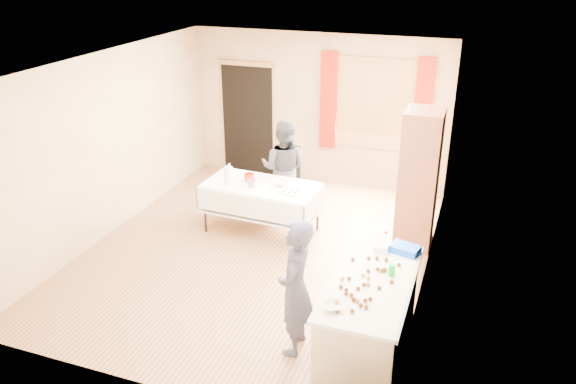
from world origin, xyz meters
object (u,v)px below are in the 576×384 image
at_px(chair, 286,190).
at_px(girl, 295,288).
at_px(cabinet, 419,180).
at_px(counter, 369,319).
at_px(party_table, 261,204).
at_px(woman, 284,168).

xyz_separation_m(chair, girl, (1.27, -3.23, 0.44)).
distance_m(cabinet, counter, 2.65).
distance_m(counter, girl, 0.81).
height_order(counter, chair, chair).
height_order(party_table, girl, girl).
distance_m(party_table, girl, 2.70).
height_order(cabinet, counter, cabinet).
height_order(cabinet, girl, cabinet).
bearing_deg(girl, woman, -163.56).
height_order(cabinet, woman, cabinet).
height_order(party_table, chair, chair).
distance_m(chair, woman, 0.51).
bearing_deg(chair, party_table, -102.33).
xyz_separation_m(counter, party_table, (-2.06, 2.20, -0.01)).
relative_size(cabinet, girl, 1.31).
relative_size(party_table, chair, 1.70).
bearing_deg(woman, cabinet, 170.40).
bearing_deg(cabinet, party_table, -169.71).
bearing_deg(counter, chair, 122.93).
distance_m(cabinet, woman, 2.09).
relative_size(party_table, woman, 1.12).
bearing_deg(woman, party_table, 79.38).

